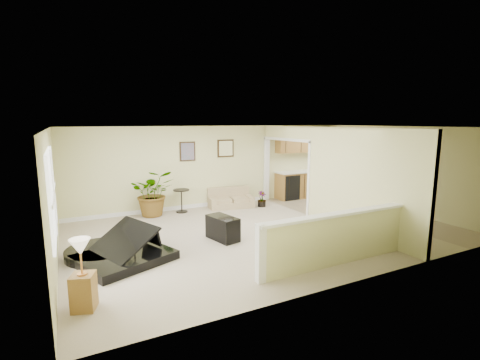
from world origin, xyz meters
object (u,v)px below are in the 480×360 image
loveseat (230,197)px  palm_plant (153,193)px  lamp_stand (83,280)px  piano_bench (223,228)px  small_plant (262,200)px  piano (120,228)px  accent_table (181,198)px

loveseat → palm_plant: 2.39m
loveseat → lamp_stand: bearing=-124.2°
piano_bench → lamp_stand: 3.47m
small_plant → lamp_stand: bearing=-142.6°
piano → palm_plant: piano is taller
accent_table → lamp_stand: (-2.87, -4.54, 0.01)m
piano → piano_bench: size_ratio=2.79×
piano_bench → accent_table: 2.74m
piano → lamp_stand: (-0.74, -1.68, -0.18)m
piano → palm_plant: (1.32, 2.87, 0.02)m
piano_bench → palm_plant: palm_plant is taller
accent_table → small_plant: size_ratio=1.39×
lamp_stand → small_plant: bearing=37.4°
lamp_stand → accent_table: bearing=57.7°
palm_plant → loveseat: bearing=-1.0°
palm_plant → small_plant: bearing=-8.3°
piano → lamp_stand: size_ratio=2.13×
accent_table → palm_plant: (-0.81, -0.00, 0.21)m
accent_table → lamp_stand: size_ratio=0.65×
loveseat → accent_table: bearing=-171.2°
accent_table → small_plant: bearing=-11.0°
piano → loveseat: 4.65m
loveseat → lamp_stand: size_ratio=1.42×
loveseat → palm_plant: palm_plant is taller
piano_bench → small_plant: (2.36, 2.26, -0.06)m
loveseat → piano_bench: bearing=-108.1°
piano_bench → small_plant: size_ratio=1.64×
lamp_stand → piano: bearing=66.1°
palm_plant → piano: bearing=-114.7°
piano_bench → small_plant: piano_bench is taller
piano_bench → accent_table: bearing=91.8°
loveseat → small_plant: (0.90, -0.44, -0.09)m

